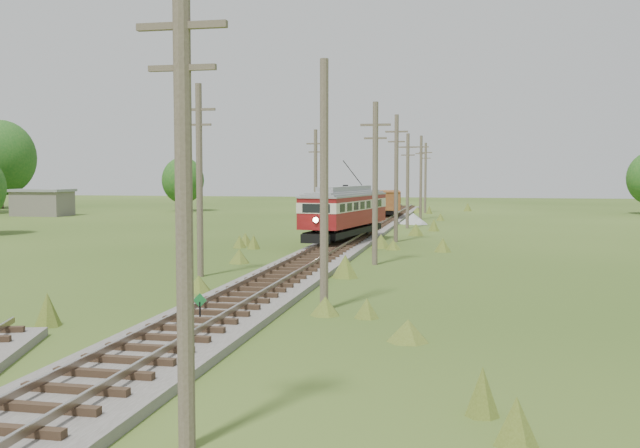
% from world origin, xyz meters
% --- Properties ---
extents(ground, '(260.00, 260.00, 0.00)m').
position_xyz_m(ground, '(0.00, 0.00, 0.00)').
color(ground, '#2B4414').
rests_on(ground, ground).
extents(railbed_main, '(3.60, 96.00, 0.57)m').
position_xyz_m(railbed_main, '(0.00, 34.00, 0.19)').
color(railbed_main, '#605B54').
rests_on(railbed_main, ground).
extents(switch_marker, '(0.45, 0.06, 1.08)m').
position_xyz_m(switch_marker, '(-0.20, 1.50, 0.63)').
color(switch_marker, black).
rests_on(switch_marker, ground).
extents(streetcar, '(4.41, 11.48, 5.19)m').
position_xyz_m(streetcar, '(-0.00, 28.33, 2.46)').
color(streetcar, black).
rests_on(streetcar, ground).
extents(gondola, '(3.24, 7.71, 2.49)m').
position_xyz_m(gondola, '(0.00, 56.53, 1.90)').
color(gondola, black).
rests_on(gondola, ground).
extents(gravel_pile, '(2.86, 3.03, 1.04)m').
position_xyz_m(gravel_pile, '(3.22, 49.81, 0.49)').
color(gravel_pile, gray).
rests_on(gravel_pile, ground).
extents(utility_pole_r_0, '(1.60, 0.30, 8.50)m').
position_xyz_m(utility_pole_r_0, '(3.20, -8.00, 4.37)').
color(utility_pole_r_0, brown).
rests_on(utility_pole_r_0, ground).
extents(utility_pole_r_1, '(0.30, 0.30, 8.80)m').
position_xyz_m(utility_pole_r_1, '(3.10, 5.00, 4.40)').
color(utility_pole_r_1, brown).
rests_on(utility_pole_r_1, ground).
extents(utility_pole_r_2, '(1.60, 0.30, 8.60)m').
position_xyz_m(utility_pole_r_2, '(3.30, 18.00, 4.42)').
color(utility_pole_r_2, brown).
rests_on(utility_pole_r_2, ground).
extents(utility_pole_r_3, '(1.60, 0.30, 9.00)m').
position_xyz_m(utility_pole_r_3, '(3.20, 31.00, 4.63)').
color(utility_pole_r_3, brown).
rests_on(utility_pole_r_3, ground).
extents(utility_pole_r_4, '(1.60, 0.30, 8.40)m').
position_xyz_m(utility_pole_r_4, '(3.00, 44.00, 4.32)').
color(utility_pole_r_4, brown).
rests_on(utility_pole_r_4, ground).
extents(utility_pole_r_5, '(1.60, 0.30, 8.90)m').
position_xyz_m(utility_pole_r_5, '(3.40, 57.00, 4.58)').
color(utility_pole_r_5, brown).
rests_on(utility_pole_r_5, ground).
extents(utility_pole_r_6, '(1.60, 0.30, 8.70)m').
position_xyz_m(utility_pole_r_6, '(3.20, 70.00, 4.47)').
color(utility_pole_r_6, brown).
rests_on(utility_pole_r_6, ground).
extents(utility_pole_l_a, '(1.60, 0.30, 9.00)m').
position_xyz_m(utility_pole_l_a, '(-4.20, 12.00, 4.63)').
color(utility_pole_l_a, brown).
rests_on(utility_pole_l_a, ground).
extents(utility_pole_l_b, '(1.60, 0.30, 8.60)m').
position_xyz_m(utility_pole_l_b, '(-4.50, 40.00, 4.42)').
color(utility_pole_l_b, brown).
rests_on(utility_pole_l_b, ground).
extents(tree_left_5, '(9.66, 9.66, 12.44)m').
position_xyz_m(tree_left_5, '(-56.00, 70.00, 7.12)').
color(tree_left_5, '#38281C').
rests_on(tree_left_5, ground).
extents(tree_mid_a, '(5.46, 5.46, 7.03)m').
position_xyz_m(tree_mid_a, '(-28.00, 68.00, 4.02)').
color(tree_mid_a, '#38281C').
rests_on(tree_mid_a, ground).
extents(shed, '(6.40, 4.40, 3.10)m').
position_xyz_m(shed, '(-40.00, 55.00, 1.57)').
color(shed, slate).
rests_on(shed, ground).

